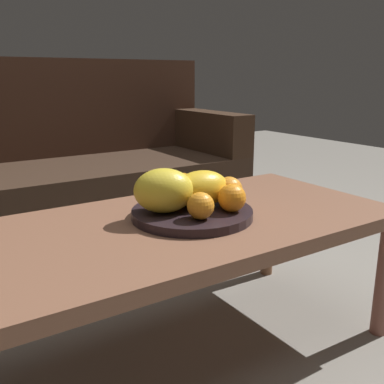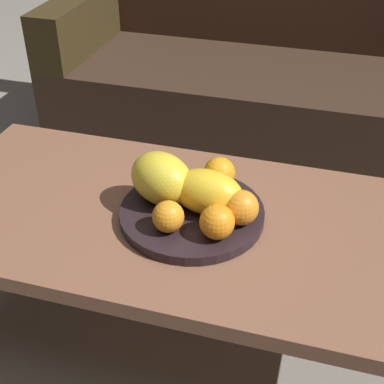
{
  "view_description": "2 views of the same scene",
  "coord_description": "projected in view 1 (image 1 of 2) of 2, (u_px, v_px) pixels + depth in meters",
  "views": [
    {
      "loc": [
        -0.61,
        -0.99,
        0.81
      ],
      "look_at": [
        0.04,
        0.0,
        0.5
      ],
      "focal_mm": 40.89,
      "sensor_mm": 36.0,
      "label": 1
    },
    {
      "loc": [
        0.33,
        -0.99,
        1.22
      ],
      "look_at": [
        0.04,
        0.0,
        0.5
      ],
      "focal_mm": 50.84,
      "sensor_mm": 36.0,
      "label": 2
    }
  ],
  "objects": [
    {
      "name": "couch",
      "position": [
        70.0,
        181.0,
        2.18
      ],
      "size": [
        1.7,
        0.7,
        0.9
      ],
      "color": "#342319",
      "rests_on": "ground_plane"
    },
    {
      "name": "fruit_bowl",
      "position": [
        192.0,
        213.0,
        1.24
      ],
      "size": [
        0.34,
        0.34,
        0.03
      ],
      "primitive_type": "cylinder",
      "color": "black",
      "rests_on": "coffee_table"
    },
    {
      "name": "coffee_table",
      "position": [
        180.0,
        234.0,
        1.24
      ],
      "size": [
        1.26,
        0.61,
        0.42
      ],
      "color": "brown",
      "rests_on": "ground_plane"
    },
    {
      "name": "orange_left",
      "position": [
        182.0,
        186.0,
        1.34
      ],
      "size": [
        0.08,
        0.08,
        0.08
      ],
      "primitive_type": "sphere",
      "color": "orange",
      "rests_on": "fruit_bowl"
    },
    {
      "name": "orange_front",
      "position": [
        201.0,
        206.0,
        1.14
      ],
      "size": [
        0.07,
        0.07,
        0.07
      ],
      "primitive_type": "sphere",
      "color": "orange",
      "rests_on": "fruit_bowl"
    },
    {
      "name": "orange_back",
      "position": [
        229.0,
        190.0,
        1.28
      ],
      "size": [
        0.08,
        0.08,
        0.08
      ],
      "primitive_type": "sphere",
      "color": "orange",
      "rests_on": "fruit_bowl"
    },
    {
      "name": "orange_right",
      "position": [
        232.0,
        198.0,
        1.21
      ],
      "size": [
        0.08,
        0.08,
        0.08
      ],
      "primitive_type": "sphere",
      "color": "orange",
      "rests_on": "fruit_bowl"
    },
    {
      "name": "melon_smaller_beside",
      "position": [
        164.0,
        191.0,
        1.2
      ],
      "size": [
        0.2,
        0.18,
        0.12
      ],
      "primitive_type": "ellipsoid",
      "rotation": [
        0.0,
        0.0,
        -0.47
      ],
      "color": "yellow",
      "rests_on": "fruit_bowl"
    },
    {
      "name": "melon_large_front",
      "position": [
        201.0,
        189.0,
        1.25
      ],
      "size": [
        0.18,
        0.12,
        0.11
      ],
      "primitive_type": "ellipsoid",
      "rotation": [
        0.0,
        0.0,
        -0.09
      ],
      "color": "yellow",
      "rests_on": "fruit_bowl"
    },
    {
      "name": "banana_bunch",
      "position": [
        186.0,
        195.0,
        1.27
      ],
      "size": [
        0.16,
        0.14,
        0.06
      ],
      "color": "yellow",
      "rests_on": "fruit_bowl"
    },
    {
      "name": "ground_plane",
      "position": [
        181.0,
        351.0,
        1.33
      ],
      "size": [
        8.0,
        8.0,
        0.0
      ],
      "primitive_type": "plane",
      "color": "gray"
    }
  ]
}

